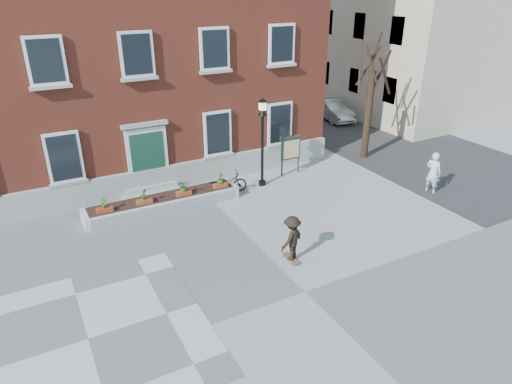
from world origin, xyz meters
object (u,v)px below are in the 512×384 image
bystander (433,172)px  skateboarder (292,238)px  notice_board (291,149)px  parked_car (332,110)px  lamp_post (262,130)px  bicycle (226,183)px

bystander → skateboarder: bystander is taller
notice_board → skateboarder: size_ratio=1.16×
parked_car → lamp_post: bearing=-135.6°
parked_car → bystander: 11.64m
notice_board → skateboarder: 7.37m
bystander → lamp_post: 7.50m
bicycle → lamp_post: size_ratio=0.45×
bicycle → parked_car: bearing=-44.7°
bicycle → skateboarder: bearing=-171.1°
bystander → notice_board: bearing=26.5°
skateboarder → bystander: bearing=11.6°
parked_car → skateboarder: skateboarder is taller
parked_car → bystander: bearing=-98.9°
parked_car → skateboarder: (-11.26, -12.88, 0.20)m
lamp_post → skateboarder: (-2.09, -5.75, -1.70)m
lamp_post → skateboarder: 6.35m
bicycle → notice_board: 3.66m
lamp_post → skateboarder: bearing=-109.9°
parked_car → notice_board: bearing=-131.6°
bicycle → bystander: (7.83, -4.08, 0.44)m
parked_car → lamp_post: 11.78m
bicycle → parked_car: 13.05m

